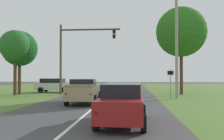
# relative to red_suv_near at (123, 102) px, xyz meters

# --- Properties ---
(ground_plane) EXTENTS (120.00, 120.00, 0.00)m
(ground_plane) POSITION_rel_red_suv_near_xyz_m (-2.18, 6.08, -0.97)
(ground_plane) COLOR #424244
(red_suv_near) EXTENTS (2.24, 4.78, 1.82)m
(red_suv_near) POSITION_rel_red_suv_near_xyz_m (0.00, 0.00, 0.00)
(red_suv_near) COLOR maroon
(red_suv_near) RESTS_ON ground_plane
(pickup_truck_lead) EXTENTS (2.46, 5.54, 1.90)m
(pickup_truck_lead) POSITION_rel_red_suv_near_xyz_m (-3.35, 7.72, 0.02)
(pickup_truck_lead) COLOR tan
(pickup_truck_lead) RESTS_ON ground_plane
(traffic_light) EXTENTS (6.79, 0.40, 7.86)m
(traffic_light) POSITION_rel_red_suv_near_xyz_m (-5.88, 15.46, 4.16)
(traffic_light) COLOR brown
(traffic_light) RESTS_ON ground_plane
(keep_moving_sign) EXTENTS (0.60, 0.09, 2.76)m
(keep_moving_sign) POSITION_rel_red_suv_near_xyz_m (3.94, 11.74, 0.79)
(keep_moving_sign) COLOR gray
(keep_moving_sign) RESTS_ON ground_plane
(oak_tree_right) EXTENTS (5.69, 5.69, 9.98)m
(oak_tree_right) POSITION_rel_red_suv_near_xyz_m (5.98, 17.06, 6.15)
(oak_tree_right) COLOR #4C351E
(oak_tree_right) RESTS_ON ground_plane
(crossing_suv_far) EXTENTS (4.79, 2.15, 1.77)m
(crossing_suv_far) POSITION_rel_red_suv_near_xyz_m (-9.61, 19.37, -0.04)
(crossing_suv_far) COLOR silver
(crossing_suv_far) RESTS_ON ground_plane
(utility_pole_right) EXTENTS (0.28, 0.28, 10.25)m
(utility_pole_right) POSITION_rel_red_suv_near_xyz_m (4.65, 12.46, 4.16)
(utility_pole_right) COLOR #9E998E
(utility_pole_right) RESTS_ON ground_plane
(extra_tree_1) EXTENTS (3.43, 3.43, 7.13)m
(extra_tree_1) POSITION_rel_red_suv_near_xyz_m (-12.37, 14.48, 4.41)
(extra_tree_1) COLOR #4C351E
(extra_tree_1) RESTS_ON ground_plane
(extra_tree_2) EXTENTS (3.98, 3.98, 7.21)m
(extra_tree_2) POSITION_rel_red_suv_near_xyz_m (-12.32, 15.40, 4.23)
(extra_tree_2) COLOR #4C351E
(extra_tree_2) RESTS_ON ground_plane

